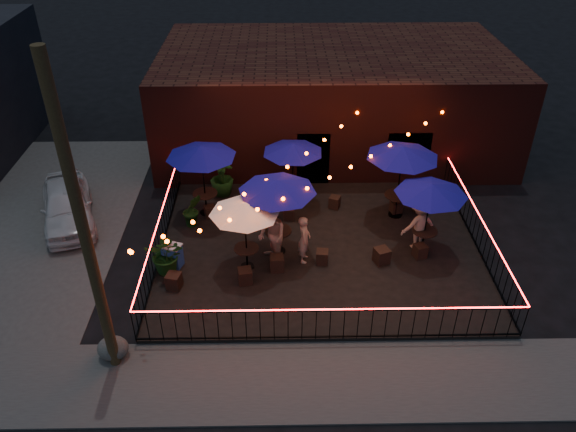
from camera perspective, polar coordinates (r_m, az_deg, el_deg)
name	(u,v)px	position (r m, az deg, el deg)	size (l,w,h in m)	color
ground	(324,292)	(16.50, 3.64, -7.69)	(110.00, 110.00, 0.00)	black
patio	(319,248)	(18.00, 3.20, -3.31)	(10.00, 8.00, 0.15)	black
sidewalk	(333,380)	(14.22, 4.60, -16.30)	(18.00, 2.50, 0.05)	#44413F
brick_building	(332,97)	(24.14, 4.52, 11.96)	(14.00, 8.00, 4.00)	black
utility_pole	(84,234)	(12.63, -19.99, -1.70)	(0.26, 0.26, 8.00)	#342715
fence_front	(330,324)	(14.59, 4.29, -10.93)	(10.00, 0.04, 1.04)	black
fence_left	(160,235)	(18.00, -12.83, -1.90)	(0.04, 8.00, 1.04)	black
fence_right	(478,232)	(18.69, 18.74, -1.53)	(0.04, 8.00, 1.04)	black
festoon_lights	(288,188)	(16.34, 0.00, 2.87)	(10.02, 8.72, 1.32)	#FF3C00
cafe_table_0	(244,209)	(15.97, -4.45, 0.67)	(2.30, 2.30, 2.27)	black
cafe_table_1	(201,152)	(18.58, -8.83, 6.40)	(2.90, 2.90, 2.57)	black
cafe_table_2	(277,187)	(16.42, -1.09, 2.97)	(2.68, 2.68, 2.58)	black
cafe_table_3	(293,149)	(19.13, 0.49, 6.85)	(2.66, 2.66, 2.31)	black
cafe_table_4	(431,190)	(17.10, 14.36, 2.55)	(2.63, 2.63, 2.40)	black
cafe_table_5	(403,153)	(18.58, 11.59, 6.30)	(2.68, 2.68, 2.63)	black
bistro_chair_0	(174,281)	(16.57, -11.51, -6.49)	(0.40, 0.40, 0.47)	black
bistro_chair_1	(245,276)	(16.46, -4.38, -6.10)	(0.39, 0.39, 0.46)	black
bistro_chair_2	(210,212)	(19.41, -7.93, 0.44)	(0.34, 0.34, 0.41)	black
bistro_chair_3	(230,214)	(19.21, -5.95, 0.24)	(0.36, 0.36, 0.43)	black
bistro_chair_4	(277,263)	(16.88, -1.14, -4.80)	(0.40, 0.40, 0.48)	black
bistro_chair_5	(322,257)	(17.19, 3.49, -4.16)	(0.36, 0.36, 0.43)	black
bistro_chair_6	(289,213)	(19.12, 0.08, 0.27)	(0.36, 0.36, 0.42)	black
bistro_chair_7	(335,202)	(19.81, 4.76, 1.43)	(0.35, 0.35, 0.42)	black
bistro_chair_8	(382,256)	(17.39, 9.50, -3.99)	(0.42, 0.42, 0.49)	black
bistro_chair_9	(420,251)	(17.87, 13.27, -3.47)	(0.36, 0.36, 0.43)	black
bistro_chair_10	(396,207)	(19.81, 10.91, 0.90)	(0.36, 0.36, 0.43)	black
bistro_chair_11	(420,205)	(20.05, 13.22, 1.08)	(0.39, 0.39, 0.46)	black
patron_a	(304,239)	(16.93, 1.66, -2.37)	(0.57, 0.38, 1.57)	tan
patron_b	(272,236)	(16.73, -1.66, -2.01)	(0.96, 0.75, 1.97)	tan
patron_c	(419,224)	(17.88, 13.16, -0.82)	(1.13, 0.65, 1.74)	tan
potted_shrub_a	(167,254)	(16.94, -12.22, -3.81)	(1.16, 1.00, 1.28)	#1C3711
potted_shrub_b	(192,210)	(18.87, -9.70, 0.61)	(0.65, 0.53, 1.19)	#1B3E0D
potted_shrub_c	(222,176)	(20.37, -6.76, 4.04)	(0.83, 0.83, 1.48)	#173B11
cooler	(173,255)	(17.30, -11.64, -3.92)	(0.68, 0.58, 0.76)	blue
boulder	(113,348)	(15.11, -17.36, -12.69)	(0.84, 0.71, 0.65)	#403F3B
car_white	(67,205)	(20.42, -21.54, 1.08)	(1.61, 4.00, 1.36)	white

